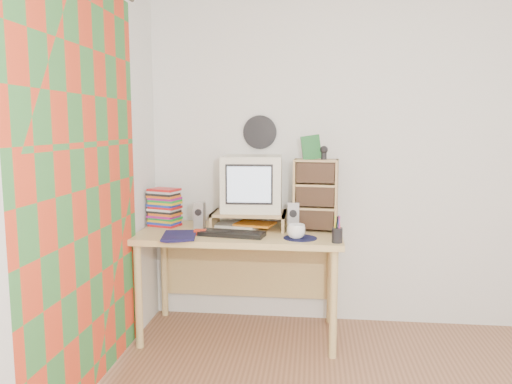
% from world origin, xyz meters
% --- Properties ---
extents(back_wall, '(3.50, 0.00, 3.50)m').
position_xyz_m(back_wall, '(0.00, 1.75, 1.25)').
color(back_wall, white).
rests_on(back_wall, floor).
extents(left_wall, '(0.00, 3.50, 3.50)m').
position_xyz_m(left_wall, '(-1.75, 0.00, 1.25)').
color(left_wall, white).
rests_on(left_wall, floor).
extents(curtain, '(0.00, 2.20, 2.20)m').
position_xyz_m(curtain, '(-1.71, 0.48, 1.15)').
color(curtain, red).
rests_on(curtain, left_wall).
extents(wall_disc, '(0.25, 0.02, 0.25)m').
position_xyz_m(wall_disc, '(-0.93, 1.73, 1.43)').
color(wall_disc, black).
rests_on(wall_disc, back_wall).
extents(desk, '(1.40, 0.70, 0.75)m').
position_xyz_m(desk, '(-1.03, 1.44, 0.62)').
color(desk, '#DCBF76').
rests_on(desk, floor).
extents(monitor_riser, '(0.52, 0.30, 0.12)m').
position_xyz_m(monitor_riser, '(-0.98, 1.48, 0.84)').
color(monitor_riser, tan).
rests_on(monitor_riser, desk).
extents(crt_monitor, '(0.44, 0.44, 0.40)m').
position_xyz_m(crt_monitor, '(-0.96, 1.53, 1.07)').
color(crt_monitor, silver).
rests_on(crt_monitor, monitor_riser).
extents(speaker_left, '(0.08, 0.08, 0.19)m').
position_xyz_m(speaker_left, '(-1.33, 1.44, 0.85)').
color(speaker_left, '#A4A4A8').
rests_on(speaker_left, desk).
extents(speaker_right, '(0.08, 0.08, 0.21)m').
position_xyz_m(speaker_right, '(-0.66, 1.41, 0.85)').
color(speaker_right, '#A4A4A8').
rests_on(speaker_right, desk).
extents(keyboard, '(0.46, 0.21, 0.03)m').
position_xyz_m(keyboard, '(-1.06, 1.23, 0.76)').
color(keyboard, black).
rests_on(keyboard, desk).
extents(dvd_stack, '(0.24, 0.20, 0.29)m').
position_xyz_m(dvd_stack, '(-1.61, 1.51, 0.90)').
color(dvd_stack, brown).
rests_on(dvd_stack, desk).
extents(cd_rack, '(0.31, 0.19, 0.50)m').
position_xyz_m(cd_rack, '(-0.51, 1.47, 1.00)').
color(cd_rack, tan).
rests_on(cd_rack, desk).
extents(mug, '(0.14, 0.14, 0.09)m').
position_xyz_m(mug, '(-0.63, 1.20, 0.80)').
color(mug, white).
rests_on(mug, desk).
extents(diary, '(0.29, 0.24, 0.05)m').
position_xyz_m(diary, '(-1.50, 1.11, 0.78)').
color(diary, '#12113E').
rests_on(diary, desk).
extents(mousepad, '(0.28, 0.28, 0.00)m').
position_xyz_m(mousepad, '(-0.61, 1.21, 0.75)').
color(mousepad, black).
rests_on(mousepad, desk).
extents(pen_cup, '(0.07, 0.07, 0.13)m').
position_xyz_m(pen_cup, '(-0.38, 1.11, 0.82)').
color(pen_cup, black).
rests_on(pen_cup, desk).
extents(papers, '(0.35, 0.29, 0.04)m').
position_xyz_m(papers, '(-1.02, 1.50, 0.77)').
color(papers, silver).
rests_on(papers, desk).
extents(red_box, '(0.08, 0.05, 0.04)m').
position_xyz_m(red_box, '(-1.28, 1.23, 0.77)').
color(red_box, red).
rests_on(red_box, desk).
extents(game_box, '(0.13, 0.05, 0.16)m').
position_xyz_m(game_box, '(-0.55, 1.45, 1.33)').
color(game_box, '#195A24').
rests_on(game_box, cd_rack).
extents(webcam, '(0.06, 0.06, 0.09)m').
position_xyz_m(webcam, '(-0.46, 1.45, 1.30)').
color(webcam, black).
rests_on(webcam, cd_rack).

